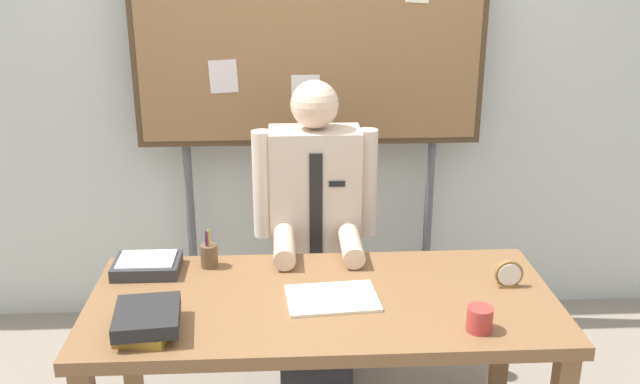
% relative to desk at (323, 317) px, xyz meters
% --- Properties ---
extents(back_wall, '(6.40, 0.08, 2.70)m').
position_rel_desk_xyz_m(back_wall, '(0.00, 1.31, 0.70)').
color(back_wall, silver).
rests_on(back_wall, ground_plane).
extents(desk, '(1.74, 0.79, 0.73)m').
position_rel_desk_xyz_m(desk, '(0.00, 0.00, 0.00)').
color(desk, brown).
rests_on(desk, ground_plane).
extents(person, '(0.55, 0.56, 1.43)m').
position_rel_desk_xyz_m(person, '(0.00, 0.61, 0.02)').
color(person, '#2D2D33').
rests_on(person, ground_plane).
extents(bulletin_board, '(1.72, 0.09, 2.12)m').
position_rel_desk_xyz_m(bulletin_board, '(-0.00, 1.10, 0.90)').
color(bulletin_board, '#4C3823').
rests_on(bulletin_board, ground_plane).
extents(book_stack, '(0.24, 0.27, 0.08)m').
position_rel_desk_xyz_m(book_stack, '(-0.61, -0.21, 0.13)').
color(book_stack, olive).
rests_on(book_stack, desk).
extents(open_notebook, '(0.35, 0.27, 0.01)m').
position_rel_desk_xyz_m(open_notebook, '(0.03, -0.02, 0.09)').
color(open_notebook, '#F4EFCC').
rests_on(open_notebook, desk).
extents(desk_clock, '(0.11, 0.04, 0.11)m').
position_rel_desk_xyz_m(desk_clock, '(0.71, 0.05, 0.13)').
color(desk_clock, olive).
rests_on(desk_clock, desk).
extents(coffee_mug, '(0.09, 0.09, 0.09)m').
position_rel_desk_xyz_m(coffee_mug, '(0.52, -0.26, 0.13)').
color(coffee_mug, '#B23833').
rests_on(coffee_mug, desk).
extents(pen_holder, '(0.07, 0.07, 0.16)m').
position_rel_desk_xyz_m(pen_holder, '(-0.45, 0.29, 0.13)').
color(pen_holder, brown).
rests_on(pen_holder, desk).
extents(paper_tray, '(0.26, 0.20, 0.06)m').
position_rel_desk_xyz_m(paper_tray, '(-0.69, 0.25, 0.11)').
color(paper_tray, '#333338').
rests_on(paper_tray, desk).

